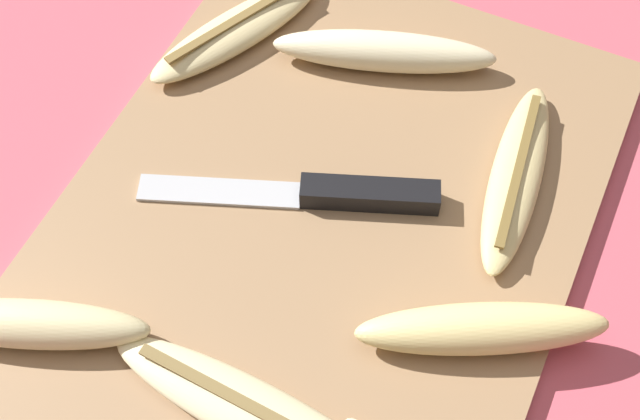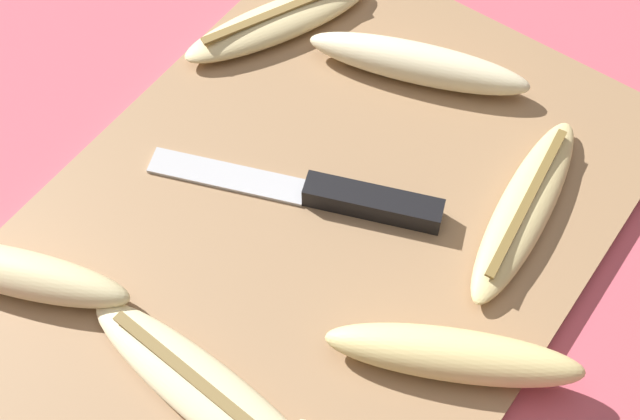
{
  "view_description": "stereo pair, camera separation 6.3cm",
  "coord_description": "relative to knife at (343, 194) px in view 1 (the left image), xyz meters",
  "views": [
    {
      "loc": [
        -0.3,
        -0.14,
        0.56
      ],
      "look_at": [
        0.0,
        0.0,
        0.02
      ],
      "focal_mm": 50.0,
      "sensor_mm": 36.0,
      "label": 1
    },
    {
      "loc": [
        -0.27,
        -0.19,
        0.56
      ],
      "look_at": [
        0.0,
        0.0,
        0.02
      ],
      "focal_mm": 50.0,
      "sensor_mm": 36.0,
      "label": 2
    }
  ],
  "objects": [
    {
      "name": "ground_plane",
      "position": [
        -0.02,
        0.01,
        -0.02
      ],
      "size": [
        4.0,
        4.0,
        0.0
      ],
      "primitive_type": "plane",
      "color": "#C65160"
    },
    {
      "name": "cutting_board",
      "position": [
        -0.02,
        0.01,
        -0.01
      ],
      "size": [
        0.48,
        0.36,
        0.01
      ],
      "color": "#997551",
      "rests_on": "ground_plane"
    },
    {
      "name": "knife",
      "position": [
        0.0,
        0.0,
        0.0
      ],
      "size": [
        0.1,
        0.21,
        0.02
      ],
      "rotation": [
        0.0,
        0.0,
        0.37
      ],
      "color": "black",
      "rests_on": "cutting_board"
    },
    {
      "name": "banana_soft_right",
      "position": [
        -0.18,
        0.14,
        0.01
      ],
      "size": [
        0.09,
        0.16,
        0.03
      ],
      "rotation": [
        0.0,
        0.0,
        3.52
      ],
      "color": "beige",
      "rests_on": "cutting_board"
    },
    {
      "name": "banana_ripe_center",
      "position": [
        0.11,
        0.14,
        0.0
      ],
      "size": [
        0.17,
        0.11,
        0.02
      ],
      "rotation": [
        0.0,
        0.0,
        4.27
      ],
      "color": "beige",
      "rests_on": "cutting_board"
    },
    {
      "name": "banana_bright_far",
      "position": [
        0.13,
        0.02,
        0.01
      ],
      "size": [
        0.09,
        0.18,
        0.03
      ],
      "rotation": [
        0.0,
        0.0,
        3.48
      ],
      "color": "beige",
      "rests_on": "cutting_board"
    },
    {
      "name": "banana_golden_short",
      "position": [
        -0.06,
        -0.13,
        0.01
      ],
      "size": [
        0.11,
        0.16,
        0.03
      ],
      "rotation": [
        0.0,
        0.0,
        3.62
      ],
      "color": "#EDD689",
      "rests_on": "cutting_board"
    },
    {
      "name": "banana_cream_curved",
      "position": [
        -0.17,
        -0.02,
        0.0
      ],
      "size": [
        0.05,
        0.21,
        0.02
      ],
      "rotation": [
        0.0,
        0.0,
        3.08
      ],
      "color": "beige",
      "rests_on": "cutting_board"
    },
    {
      "name": "banana_spotted_left",
      "position": [
        0.07,
        -0.11,
        0.0
      ],
      "size": [
        0.17,
        0.06,
        0.02
      ],
      "rotation": [
        0.0,
        0.0,
        1.69
      ],
      "color": "#DBC684",
      "rests_on": "cutting_board"
    }
  ]
}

